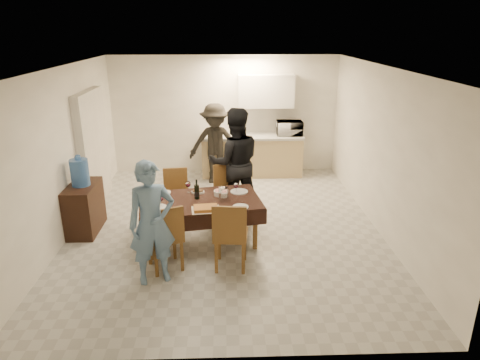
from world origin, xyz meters
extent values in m
cube|color=#B6B6B1|center=(0.00, 0.00, 0.00)|extent=(5.00, 6.00, 0.02)
cube|color=white|center=(0.00, 0.00, 2.60)|extent=(5.00, 6.00, 0.02)
cube|color=white|center=(0.00, 3.00, 1.30)|extent=(5.00, 0.02, 2.60)
cube|color=white|center=(0.00, -3.00, 1.30)|extent=(5.00, 0.02, 2.60)
cube|color=white|center=(-2.50, 0.00, 1.30)|extent=(0.02, 6.00, 2.60)
cube|color=white|center=(2.50, 0.00, 1.30)|extent=(0.02, 6.00, 2.60)
cube|color=silver|center=(-2.42, 1.20, 1.05)|extent=(0.15, 1.40, 2.10)
cube|color=tan|center=(0.60, 2.68, 0.43)|extent=(2.20, 0.60, 0.86)
cube|color=#B2B1AC|center=(0.60, 2.68, 0.89)|extent=(2.24, 0.64, 0.05)
cube|color=white|center=(0.90, 2.82, 1.85)|extent=(1.20, 0.34, 0.70)
cube|color=black|center=(-0.38, -0.49, 0.68)|extent=(1.94, 1.34, 0.04)
cube|color=brown|center=(-0.38, -0.49, 0.33)|extent=(0.07, 0.07, 0.66)
cube|color=brown|center=(-0.83, -1.24, 0.47)|extent=(0.58, 0.58, 0.05)
cube|color=brown|center=(-0.83, -1.44, 0.73)|extent=(0.42, 0.21, 0.47)
cube|color=brown|center=(0.07, -1.24, 0.48)|extent=(0.49, 0.49, 0.05)
cube|color=brown|center=(0.07, -1.44, 0.75)|extent=(0.45, 0.09, 0.48)
cube|color=brown|center=(-0.83, 0.26, 0.44)|extent=(0.46, 0.46, 0.05)
cube|color=brown|center=(-0.83, 0.08, 0.69)|extent=(0.41, 0.09, 0.44)
cube|color=brown|center=(0.07, 0.26, 0.47)|extent=(0.55, 0.55, 0.05)
cube|color=brown|center=(0.07, 0.06, 0.73)|extent=(0.43, 0.18, 0.47)
cube|color=black|center=(-2.28, -0.04, 0.40)|extent=(0.43, 0.86, 0.79)
cylinder|color=#437ACB|center=(-2.28, -0.04, 1.01)|extent=(0.28, 0.28, 0.43)
cylinder|color=white|center=(-0.03, -0.54, 0.80)|extent=(0.14, 0.14, 0.21)
cube|color=#BB7636|center=(-0.28, -0.87, 0.72)|extent=(0.43, 0.34, 0.05)
cylinder|color=silver|center=(-0.08, -0.31, 0.74)|extent=(0.19, 0.19, 0.08)
cylinder|color=silver|center=(-0.43, -0.21, 0.72)|extent=(0.19, 0.19, 0.03)
cylinder|color=silver|center=(-0.98, -0.79, 0.71)|extent=(0.29, 0.29, 0.02)
cylinder|color=silver|center=(0.22, -0.79, 0.71)|extent=(0.23, 0.23, 0.01)
cylinder|color=silver|center=(-0.98, -0.19, 0.71)|extent=(0.25, 0.25, 0.01)
cylinder|color=silver|center=(0.22, -0.19, 0.71)|extent=(0.28, 0.28, 0.02)
imported|color=white|center=(1.42, 2.68, 1.06)|extent=(0.56, 0.38, 0.31)
imported|color=#6387B1|center=(-0.93, -1.54, 0.82)|extent=(0.70, 0.57, 1.64)
imported|color=black|center=(0.17, 0.56, 0.95)|extent=(1.01, 0.83, 1.90)
imported|color=black|center=(-0.20, 2.23, 0.85)|extent=(1.09, 0.63, 1.69)
camera|label=1|loc=(0.02, -6.47, 3.17)|focal=32.00mm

